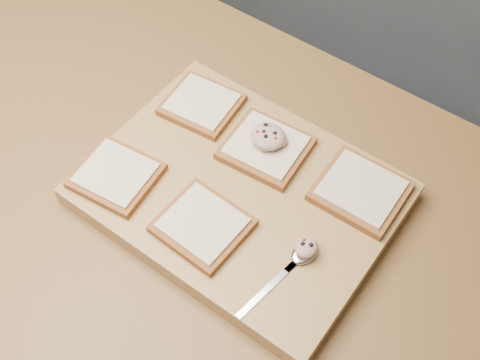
# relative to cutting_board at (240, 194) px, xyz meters

# --- Properties ---
(ground) EXTENTS (4.00, 4.00, 0.00)m
(ground) POSITION_rel_cutting_board_xyz_m (-0.13, -0.04, -0.92)
(ground) COLOR #515459
(ground) RESTS_ON ground
(island_counter) EXTENTS (2.00, 0.80, 0.90)m
(island_counter) POSITION_rel_cutting_board_xyz_m (-0.13, -0.04, -0.46)
(island_counter) COLOR slate
(island_counter) RESTS_ON ground
(cutting_board) EXTENTS (0.45, 0.34, 0.04)m
(cutting_board) POSITION_rel_cutting_board_xyz_m (0.00, 0.00, 0.00)
(cutting_board) COLOR tan
(cutting_board) RESTS_ON island_counter
(bread_far_left) EXTENTS (0.13, 0.12, 0.02)m
(bread_far_left) POSITION_rel_cutting_board_xyz_m (-0.15, 0.09, 0.03)
(bread_far_left) COLOR brown
(bread_far_left) RESTS_ON cutting_board
(bread_far_center) EXTENTS (0.13, 0.12, 0.02)m
(bread_far_center) POSITION_rel_cutting_board_xyz_m (-0.01, 0.08, 0.03)
(bread_far_center) COLOR brown
(bread_far_center) RESTS_ON cutting_board
(bread_far_right) EXTENTS (0.13, 0.12, 0.02)m
(bread_far_right) POSITION_rel_cutting_board_xyz_m (0.15, 0.10, 0.03)
(bread_far_right) COLOR brown
(bread_far_right) RESTS_ON cutting_board
(bread_near_left) EXTENTS (0.13, 0.12, 0.02)m
(bread_near_left) POSITION_rel_cutting_board_xyz_m (-0.16, -0.10, 0.03)
(bread_near_left) COLOR brown
(bread_near_left) RESTS_ON cutting_board
(bread_near_center) EXTENTS (0.12, 0.12, 0.02)m
(bread_near_center) POSITION_rel_cutting_board_xyz_m (-0.00, -0.09, 0.03)
(bread_near_center) COLOR brown
(bread_near_center) RESTS_ON cutting_board
(tuna_salad_dollop) EXTENTS (0.06, 0.05, 0.03)m
(tuna_salad_dollop) POSITION_rel_cutting_board_xyz_m (-0.01, 0.09, 0.05)
(tuna_salad_dollop) COLOR tan
(tuna_salad_dollop) RESTS_ON bread_far_center
(spoon) EXTENTS (0.04, 0.16, 0.01)m
(spoon) POSITION_rel_cutting_board_xyz_m (0.14, -0.05, 0.02)
(spoon) COLOR silver
(spoon) RESTS_ON cutting_board
(spoon_salad) EXTENTS (0.03, 0.04, 0.02)m
(spoon_salad) POSITION_rel_cutting_board_xyz_m (0.14, -0.04, 0.04)
(spoon_salad) COLOR tan
(spoon_salad) RESTS_ON spoon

